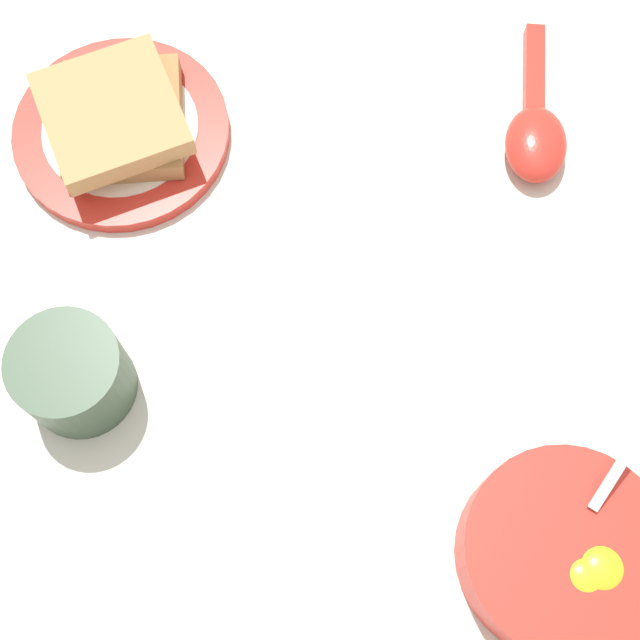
% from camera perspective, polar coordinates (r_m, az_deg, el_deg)
% --- Properties ---
extents(ground_plane, '(3.00, 3.00, 0.00)m').
position_cam_1_polar(ground_plane, '(0.67, 1.57, -2.01)').
color(ground_plane, beige).
extents(egg_bowl, '(0.14, 0.14, 0.07)m').
position_cam_1_polar(egg_bowl, '(0.63, 15.27, -14.18)').
color(egg_bowl, red).
rests_on(egg_bowl, ground_plane).
extents(toast_plate, '(0.17, 0.17, 0.01)m').
position_cam_1_polar(toast_plate, '(0.76, -12.58, 11.66)').
color(toast_plate, red).
rests_on(toast_plate, ground_plane).
extents(toast_sandwich, '(0.13, 0.12, 0.04)m').
position_cam_1_polar(toast_sandwich, '(0.73, -12.86, 12.58)').
color(toast_sandwich, '#9E7042').
rests_on(toast_sandwich, toast_plate).
extents(soup_spoon, '(0.15, 0.09, 0.03)m').
position_cam_1_polar(soup_spoon, '(0.75, 13.63, 11.58)').
color(soup_spoon, red).
rests_on(soup_spoon, ground_plane).
extents(drinking_cup, '(0.08, 0.08, 0.06)m').
position_cam_1_polar(drinking_cup, '(0.65, -15.57, -3.34)').
color(drinking_cup, '#334733').
rests_on(drinking_cup, ground_plane).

